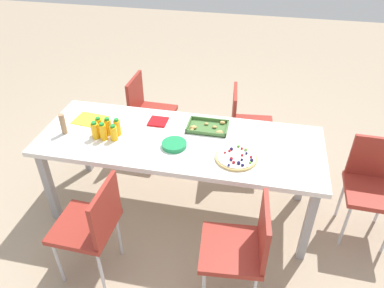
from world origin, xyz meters
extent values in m
plane|color=tan|center=(0.00, 0.00, 0.00)|extent=(12.00, 12.00, 0.00)
cube|color=white|center=(0.00, 0.00, 0.72)|extent=(2.22, 0.81, 0.04)
cube|color=#99999E|center=(-1.03, -0.33, 0.35)|extent=(0.06, 0.06, 0.70)
cube|color=#99999E|center=(1.03, -0.33, 0.35)|extent=(0.06, 0.06, 0.70)
cube|color=#99999E|center=(-1.03, 0.33, 0.35)|extent=(0.06, 0.06, 0.70)
cube|color=#99999E|center=(1.03, 0.33, 0.35)|extent=(0.06, 0.06, 0.70)
cube|color=maroon|center=(-0.46, 0.79, 0.45)|extent=(0.41, 0.41, 0.04)
cube|color=maroon|center=(-0.65, 0.79, 0.64)|extent=(0.04, 0.38, 0.38)
cylinder|color=silver|center=(-0.30, 0.95, 0.21)|extent=(0.02, 0.02, 0.41)
cylinder|color=silver|center=(-0.31, 0.63, 0.21)|extent=(0.02, 0.02, 0.41)
cylinder|color=silver|center=(-0.62, 0.95, 0.21)|extent=(0.02, 0.02, 0.41)
cylinder|color=silver|center=(-0.63, 0.63, 0.21)|extent=(0.02, 0.02, 0.41)
cube|color=maroon|center=(0.54, 0.75, 0.45)|extent=(0.44, 0.44, 0.04)
cube|color=maroon|center=(0.35, 0.73, 0.64)|extent=(0.07, 0.38, 0.38)
cylinder|color=silver|center=(0.68, 0.92, 0.21)|extent=(0.02, 0.02, 0.41)
cylinder|color=silver|center=(0.71, 0.61, 0.21)|extent=(0.02, 0.02, 0.41)
cylinder|color=silver|center=(0.36, 0.89, 0.21)|extent=(0.02, 0.02, 0.41)
cylinder|color=silver|center=(0.40, 0.57, 0.21)|extent=(0.02, 0.02, 0.41)
cube|color=maroon|center=(-0.50, -0.75, 0.45)|extent=(0.41, 0.41, 0.04)
cube|color=maroon|center=(-0.31, -0.75, 0.64)|extent=(0.04, 0.38, 0.38)
cylinder|color=silver|center=(-0.66, -0.90, 0.21)|extent=(0.02, 0.02, 0.41)
cylinder|color=silver|center=(-0.65, -0.58, 0.21)|extent=(0.02, 0.02, 0.41)
cylinder|color=silver|center=(-0.34, -0.91, 0.21)|extent=(0.02, 0.02, 0.41)
cylinder|color=silver|center=(-0.33, -0.59, 0.21)|extent=(0.02, 0.02, 0.41)
cube|color=maroon|center=(1.50, 0.02, 0.45)|extent=(0.41, 0.41, 0.04)
cube|color=maroon|center=(1.51, 0.20, 0.64)|extent=(0.38, 0.04, 0.38)
cylinder|color=silver|center=(1.34, -0.14, 0.21)|extent=(0.02, 0.02, 0.41)
cylinder|color=silver|center=(1.67, 0.17, 0.21)|extent=(0.02, 0.02, 0.41)
cylinder|color=silver|center=(1.35, 0.18, 0.21)|extent=(0.02, 0.02, 0.41)
cube|color=maroon|center=(0.51, -0.73, 0.45)|extent=(0.44, 0.44, 0.04)
cube|color=maroon|center=(0.70, -0.72, 0.64)|extent=(0.07, 0.38, 0.38)
cylinder|color=silver|center=(0.34, -0.59, 0.21)|extent=(0.02, 0.02, 0.41)
cylinder|color=silver|center=(0.66, -0.56, 0.21)|extent=(0.02, 0.02, 0.41)
cylinder|color=#FAAC14|center=(-0.64, -0.11, 0.80)|extent=(0.06, 0.06, 0.13)
cylinder|color=#1E8C33|center=(-0.64, -0.11, 0.88)|extent=(0.04, 0.04, 0.02)
cylinder|color=#F9AC14|center=(-0.57, -0.12, 0.81)|extent=(0.06, 0.06, 0.13)
cylinder|color=#1E8C33|center=(-0.57, -0.12, 0.88)|extent=(0.04, 0.04, 0.02)
cylinder|color=#FAAE14|center=(-0.49, -0.11, 0.80)|extent=(0.06, 0.06, 0.12)
cylinder|color=#1E8C33|center=(-0.49, -0.11, 0.87)|extent=(0.04, 0.04, 0.02)
cylinder|color=#F8AD14|center=(-0.64, -0.04, 0.80)|extent=(0.05, 0.05, 0.13)
cylinder|color=#1E8C33|center=(-0.64, -0.04, 0.88)|extent=(0.03, 0.03, 0.02)
cylinder|color=#F8AE14|center=(-0.57, -0.04, 0.81)|extent=(0.06, 0.06, 0.13)
cylinder|color=#1E8C33|center=(-0.57, -0.04, 0.88)|extent=(0.04, 0.04, 0.02)
cylinder|color=#F9AC14|center=(-0.49, -0.04, 0.80)|extent=(0.05, 0.05, 0.13)
cylinder|color=#1E8C33|center=(-0.49, -0.04, 0.88)|extent=(0.04, 0.04, 0.02)
cylinder|color=tan|center=(0.46, -0.16, 0.75)|extent=(0.31, 0.31, 0.02)
cylinder|color=white|center=(0.46, -0.16, 0.76)|extent=(0.28, 0.28, 0.01)
sphere|color=#1E1947|center=(0.51, -0.26, 0.77)|extent=(0.02, 0.02, 0.02)
sphere|color=#1E1947|center=(0.49, -0.24, 0.77)|extent=(0.03, 0.03, 0.03)
sphere|color=red|center=(0.49, -0.06, 0.77)|extent=(0.02, 0.02, 0.02)
sphere|color=red|center=(0.43, -0.20, 0.77)|extent=(0.03, 0.03, 0.03)
sphere|color=red|center=(0.45, -0.24, 0.77)|extent=(0.02, 0.02, 0.02)
sphere|color=#1E1947|center=(0.42, -0.28, 0.77)|extent=(0.02, 0.02, 0.02)
sphere|color=red|center=(0.38, -0.14, 0.77)|extent=(0.02, 0.02, 0.02)
sphere|color=red|center=(0.57, -0.15, 0.77)|extent=(0.02, 0.02, 0.02)
sphere|color=#66B238|center=(0.57, -0.22, 0.77)|extent=(0.02, 0.02, 0.02)
sphere|color=#66B238|center=(0.46, -0.04, 0.77)|extent=(0.02, 0.02, 0.02)
sphere|color=#1E1947|center=(0.50, -0.20, 0.77)|extent=(0.02, 0.02, 0.02)
sphere|color=#1E1947|center=(0.42, -0.09, 0.77)|extent=(0.03, 0.03, 0.03)
sphere|color=red|center=(0.41, -0.11, 0.77)|extent=(0.02, 0.02, 0.02)
sphere|color=#1E1947|center=(0.57, -0.19, 0.77)|extent=(0.03, 0.03, 0.03)
sphere|color=#1E1947|center=(0.53, -0.12, 0.77)|extent=(0.02, 0.02, 0.02)
sphere|color=#66B238|center=(0.52, -0.07, 0.77)|extent=(0.02, 0.02, 0.02)
sphere|color=red|center=(0.50, -0.14, 0.77)|extent=(0.02, 0.02, 0.02)
sphere|color=#1E1947|center=(0.43, -0.22, 0.77)|extent=(0.02, 0.02, 0.02)
cube|color=#477238|center=(0.19, 0.20, 0.74)|extent=(0.33, 0.22, 0.01)
cube|color=#477238|center=(0.19, 0.09, 0.76)|extent=(0.33, 0.01, 0.03)
cube|color=#477238|center=(0.19, 0.30, 0.76)|extent=(0.33, 0.01, 0.03)
cube|color=#477238|center=(0.03, 0.20, 0.76)|extent=(0.01, 0.22, 0.03)
cube|color=#477238|center=(0.35, 0.20, 0.76)|extent=(0.01, 0.22, 0.03)
ellipsoid|color=tan|center=(0.17, 0.23, 0.76)|extent=(0.03, 0.02, 0.02)
ellipsoid|color=tan|center=(0.29, 0.12, 0.76)|extent=(0.05, 0.04, 0.03)
ellipsoid|color=tan|center=(0.30, 0.13, 0.76)|extent=(0.04, 0.03, 0.02)
ellipsoid|color=tan|center=(0.08, 0.15, 0.76)|extent=(0.05, 0.04, 0.03)
ellipsoid|color=tan|center=(0.07, 0.12, 0.76)|extent=(0.03, 0.02, 0.02)
ellipsoid|color=tan|center=(0.09, 0.16, 0.76)|extent=(0.04, 0.03, 0.03)
ellipsoid|color=tan|center=(0.25, 0.20, 0.76)|extent=(0.04, 0.03, 0.02)
ellipsoid|color=tan|center=(0.30, 0.15, 0.76)|extent=(0.04, 0.03, 0.02)
ellipsoid|color=tan|center=(0.30, 0.28, 0.76)|extent=(0.05, 0.03, 0.03)
cylinder|color=#1E8C4C|center=(-0.02, -0.10, 0.74)|extent=(0.19, 0.19, 0.00)
cylinder|color=#1E8C4C|center=(-0.02, -0.10, 0.75)|extent=(0.19, 0.19, 0.00)
cylinder|color=#1E8C4C|center=(-0.02, -0.10, 0.75)|extent=(0.19, 0.19, 0.00)
cylinder|color=#1E8C4C|center=(-0.02, -0.10, 0.76)|extent=(0.19, 0.19, 0.00)
cylinder|color=#1E8C4C|center=(-0.02, -0.10, 0.76)|extent=(0.19, 0.19, 0.00)
cylinder|color=#1E8C4C|center=(-0.02, -0.10, 0.77)|extent=(0.19, 0.19, 0.00)
cylinder|color=#1E8C4C|center=(-0.02, -0.10, 0.77)|extent=(0.19, 0.19, 0.00)
cube|color=red|center=(-0.23, 0.20, 0.75)|extent=(0.15, 0.15, 0.02)
cylinder|color=#9E7A56|center=(-0.91, -0.11, 0.83)|extent=(0.04, 0.04, 0.17)
cube|color=yellow|center=(-0.80, 0.12, 0.74)|extent=(0.28, 0.23, 0.01)
camera|label=1|loc=(0.58, -2.27, 2.37)|focal=34.19mm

